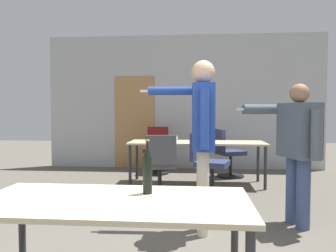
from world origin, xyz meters
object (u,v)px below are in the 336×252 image
at_px(office_chair_far_left, 227,154).
at_px(drink_cup, 175,138).
at_px(beer_bottle, 147,168).
at_px(office_chair_side_rolled, 160,167).
at_px(office_chair_mid_tucked, 207,166).
at_px(person_center_tall, 297,142).
at_px(person_far_watching, 201,128).
at_px(office_chair_far_right, 157,151).

height_order(office_chair_far_left, drink_cup, office_chair_far_left).
height_order(office_chair_far_left, beer_bottle, beer_bottle).
bearing_deg(drink_cup, office_chair_side_rolled, -98.98).
bearing_deg(office_chair_mid_tucked, drink_cup, -131.56).
distance_m(person_center_tall, drink_cup, 2.60).
bearing_deg(office_chair_far_left, person_far_watching, -34.22).
height_order(office_chair_mid_tucked, beer_bottle, beer_bottle).
xyz_separation_m(person_center_tall, office_chair_mid_tucked, (-0.94, 1.26, -0.49)).
relative_size(office_chair_side_rolled, office_chair_far_right, 0.98).
xyz_separation_m(office_chair_side_rolled, drink_cup, (0.16, 1.02, 0.35)).
bearing_deg(office_chair_mid_tucked, beer_bottle, 7.04).
bearing_deg(drink_cup, person_center_tall, -55.17).
xyz_separation_m(person_far_watching, office_chair_side_rolled, (-0.59, 1.42, -0.67)).
xyz_separation_m(person_far_watching, office_chair_far_right, (-0.87, 3.28, -0.66)).
distance_m(person_far_watching, office_chair_side_rolled, 1.67).
distance_m(person_center_tall, office_chair_far_left, 2.76).
xyz_separation_m(person_center_tall, beer_bottle, (-1.42, -1.62, -0.03)).
height_order(person_far_watching, beer_bottle, person_far_watching).
bearing_deg(drink_cup, office_chair_far_left, 28.74).
distance_m(office_chair_side_rolled, office_chair_far_right, 1.88).
xyz_separation_m(office_chair_side_rolled, office_chair_far_right, (-0.28, 1.86, 0.01)).
xyz_separation_m(office_chair_far_left, office_chair_side_rolled, (-1.13, -1.55, -0.00)).
distance_m(person_center_tall, office_chair_far_right, 3.58).
relative_size(person_center_tall, beer_bottle, 4.51).
height_order(office_chair_far_left, office_chair_far_right, office_chair_far_right).
bearing_deg(person_far_watching, beer_bottle, 162.55).
height_order(office_chair_side_rolled, office_chair_far_right, office_chair_far_right).
bearing_deg(beer_bottle, office_chair_mid_tucked, 80.52).
distance_m(office_chair_mid_tucked, drink_cup, 1.08).
distance_m(person_far_watching, beer_bottle, 1.39).
relative_size(person_center_tall, office_chair_far_left, 1.69).
bearing_deg(drink_cup, person_far_watching, -79.99).
xyz_separation_m(person_center_tall, office_chair_side_rolled, (-1.65, 1.12, -0.50)).
relative_size(office_chair_mid_tucked, drink_cup, 10.96).
bearing_deg(office_chair_far_right, office_chair_mid_tucked, 121.50).
xyz_separation_m(beer_bottle, drink_cup, (-0.06, 3.76, -0.12)).
height_order(office_chair_far_right, beer_bottle, beer_bottle).
height_order(person_far_watching, drink_cup, person_far_watching).
bearing_deg(person_far_watching, office_chair_far_right, 12.81).
relative_size(person_far_watching, beer_bottle, 5.15).
xyz_separation_m(office_chair_far_left, drink_cup, (-0.97, -0.53, 0.35)).
xyz_separation_m(person_center_tall, drink_cup, (-1.49, 2.13, -0.15)).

